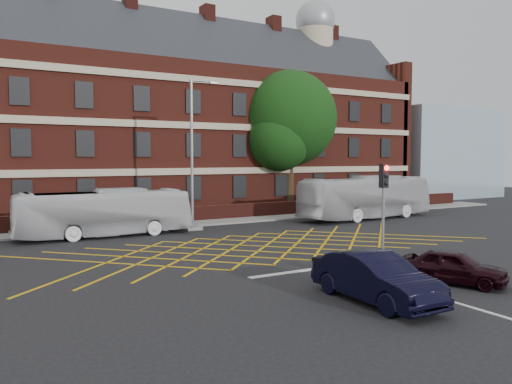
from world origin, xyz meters
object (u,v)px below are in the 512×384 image
deciduous_tree (289,125)px  utility_cabinet (361,265)px  car_navy (375,278)px  bus_left (105,213)px  car_maroon (454,267)px  street_lamp (193,178)px  bus_right (366,197)px  traffic_light_near (383,227)px

deciduous_tree → utility_cabinet: bearing=-117.3°
deciduous_tree → car_navy: bearing=-118.1°
bus_left → car_maroon: 19.16m
car_maroon → street_lamp: street_lamp is taller
bus_right → car_navy: (-14.64, -16.38, -0.83)m
bus_right → traffic_light_near: bearing=135.1°
car_maroon → deciduous_tree: bearing=45.1°
bus_left → car_maroon: bus_left is taller
car_navy → deciduous_tree: size_ratio=0.39×
street_lamp → utility_cabinet: street_lamp is taller
car_maroon → traffic_light_near: traffic_light_near is taller
street_lamp → car_navy: bearing=-94.2°
bus_right → utility_cabinet: bus_right is taller
bus_left → street_lamp: (5.50, 0.03, 1.89)m
car_navy → bus_right: bearing=49.4°
car_navy → street_lamp: (1.28, 17.58, 2.49)m
car_navy → street_lamp: bearing=87.0°
car_navy → utility_cabinet: bearing=57.0°
car_navy → street_lamp: 17.80m
utility_cabinet → bus_left: bearing=112.2°
bus_right → utility_cabinet: bearing=132.4°
bus_left → utility_cabinet: bus_left is taller
car_maroon → deciduous_tree: (8.94, 24.08, 6.72)m
bus_right → deciduous_tree: 9.98m
traffic_light_near → bus_left: bearing=118.0°
car_navy → street_lamp: street_lamp is taller
street_lamp → utility_cabinet: 15.13m
deciduous_tree → street_lamp: bearing=-149.9°
bus_left → bus_right: bus_right is taller
traffic_light_near → utility_cabinet: 2.08m
traffic_light_near → street_lamp: (-2.13, 14.41, 1.50)m
bus_left → deciduous_tree: deciduous_tree is taller
bus_left → car_navy: bus_left is taller
deciduous_tree → traffic_light_near: 23.95m
car_maroon → bus_left: bearing=91.2°
bus_right → street_lamp: (-13.35, 1.20, 1.67)m
car_maroon → traffic_light_near: size_ratio=0.84×
car_maroon → street_lamp: bearing=74.7°
traffic_light_near → street_lamp: bearing=98.4°
car_maroon → car_navy: bearing=159.7°
bus_right → bus_left: bearing=82.0°
car_navy → car_maroon: car_navy is taller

